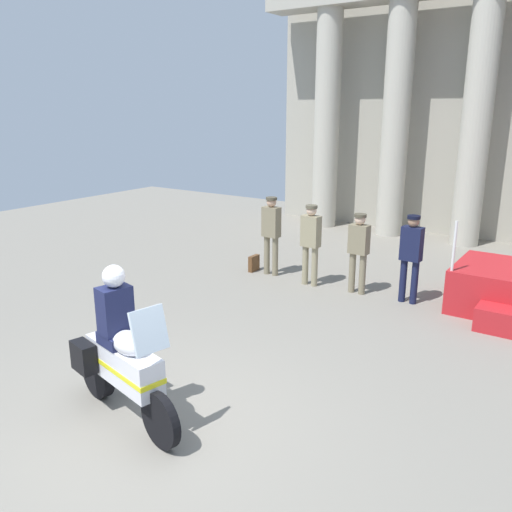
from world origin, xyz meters
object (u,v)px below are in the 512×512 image
at_px(officer_in_row_2, 359,247).
at_px(officer_in_row_3, 411,252).
at_px(officer_in_row_0, 271,230).
at_px(motorcycle_with_rider, 121,356).
at_px(briefcase_on_ground, 254,263).
at_px(officer_in_row_1, 311,239).

bearing_deg(officer_in_row_2, officer_in_row_3, -173.51).
xyz_separation_m(officer_in_row_0, officer_in_row_3, (3.10, -0.00, -0.03)).
xyz_separation_m(motorcycle_with_rider, briefcase_on_ground, (-2.05, 5.73, -0.61)).
distance_m(officer_in_row_3, briefcase_on_ground, 3.65).
relative_size(officer_in_row_1, motorcycle_with_rider, 0.82).
bearing_deg(officer_in_row_2, officer_in_row_1, 8.41).
distance_m(officer_in_row_0, briefcase_on_ground, 0.96).
height_order(officer_in_row_3, briefcase_on_ground, officer_in_row_3).
height_order(officer_in_row_2, briefcase_on_ground, officer_in_row_2).
relative_size(officer_in_row_0, officer_in_row_1, 1.03).
height_order(officer_in_row_0, briefcase_on_ground, officer_in_row_0).
height_order(officer_in_row_1, motorcycle_with_rider, motorcycle_with_rider).
bearing_deg(officer_in_row_1, briefcase_on_ground, -2.19).
distance_m(officer_in_row_0, officer_in_row_3, 3.10).
distance_m(motorcycle_with_rider, briefcase_on_ground, 6.11).
bearing_deg(officer_in_row_3, officer_in_row_2, 6.49).
relative_size(officer_in_row_2, motorcycle_with_rider, 0.78).
bearing_deg(officer_in_row_1, officer_in_row_3, -172.55).
bearing_deg(motorcycle_with_rider, officer_in_row_1, 108.12).
height_order(officer_in_row_1, officer_in_row_2, officer_in_row_1).
bearing_deg(motorcycle_with_rider, officer_in_row_0, 118.19).
height_order(officer_in_row_0, officer_in_row_3, officer_in_row_0).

